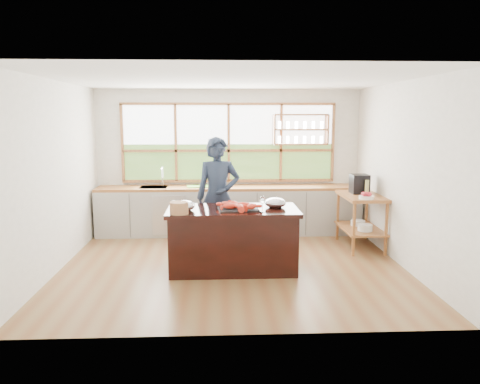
{
  "coord_description": "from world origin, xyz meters",
  "views": [
    {
      "loc": [
        -0.2,
        -6.69,
        2.18
      ],
      "look_at": [
        0.12,
        0.15,
        1.08
      ],
      "focal_mm": 35.0,
      "sensor_mm": 36.0,
      "label": 1
    }
  ],
  "objects": [
    {
      "name": "ground_plane",
      "position": [
        0.0,
        0.0,
        0.0
      ],
      "size": [
        5.0,
        5.0,
        0.0
      ],
      "primitive_type": "plane",
      "color": "brown"
    },
    {
      "name": "mixing_bowl_right",
      "position": [
        0.61,
        -0.13,
        0.97
      ],
      "size": [
        0.31,
        0.31,
        0.15
      ],
      "primitive_type": "ellipsoid",
      "color": "#B5B6BC",
      "rests_on": "island"
    },
    {
      "name": "espresso_machine",
      "position": [
        2.19,
        1.05,
        1.06
      ],
      "size": [
        0.28,
        0.3,
        0.32
      ],
      "primitive_type": "cube",
      "rotation": [
        0.0,
        0.0,
        -0.0
      ],
      "color": "black",
      "rests_on": "right_shelf_unit"
    },
    {
      "name": "back_counter",
      "position": [
        -0.02,
        1.94,
        0.45
      ],
      "size": [
        4.9,
        0.63,
        0.9
      ],
      "color": "#AAA7A1",
      "rests_on": "ground_plane"
    },
    {
      "name": "lobster_pile",
      "position": [
        0.07,
        -0.28,
        0.96
      ],
      "size": [
        0.55,
        0.48,
        0.08
      ],
      "color": "red",
      "rests_on": "slate_board"
    },
    {
      "name": "wine_bottle",
      "position": [
        2.24,
        0.8,
        1.03
      ],
      "size": [
        0.08,
        0.08,
        0.26
      ],
      "primitive_type": "cylinder",
      "rotation": [
        0.0,
        0.0,
        -0.35
      ],
      "color": "tan",
      "rests_on": "right_shelf_unit"
    },
    {
      "name": "cook",
      "position": [
        -0.21,
        0.56,
        0.94
      ],
      "size": [
        0.7,
        0.48,
        1.88
      ],
      "primitive_type": "imported",
      "rotation": [
        0.0,
        0.0,
        0.04
      ],
      "color": "#1E293D",
      "rests_on": "ground_plane"
    },
    {
      "name": "right_shelf_unit",
      "position": [
        2.19,
        0.89,
        0.6
      ],
      "size": [
        0.62,
        1.1,
        0.9
      ],
      "color": "#9E642F",
      "rests_on": "ground_plane"
    },
    {
      "name": "room_shell",
      "position": [
        0.02,
        0.51,
        1.75
      ],
      "size": [
        5.02,
        4.52,
        2.71
      ],
      "color": "white",
      "rests_on": "ground_plane"
    },
    {
      "name": "mixing_bowl_left",
      "position": [
        -0.68,
        -0.29,
        0.97
      ],
      "size": [
        0.31,
        0.31,
        0.15
      ],
      "primitive_type": "ellipsoid",
      "color": "#B5B6BC",
      "rests_on": "island"
    },
    {
      "name": "fruit_bowl",
      "position": [
        2.14,
        0.5,
        0.94
      ],
      "size": [
        0.24,
        0.24,
        0.11
      ],
      "color": "white",
      "rests_on": "right_shelf_unit"
    },
    {
      "name": "wicker_basket",
      "position": [
        -0.73,
        -0.52,
        0.98
      ],
      "size": [
        0.25,
        0.25,
        0.16
      ],
      "primitive_type": "cylinder",
      "color": "tan",
      "rests_on": "island"
    },
    {
      "name": "island",
      "position": [
        0.0,
        -0.2,
        0.45
      ],
      "size": [
        1.85,
        0.9,
        0.9
      ],
      "color": "black",
      "rests_on": "ground_plane"
    },
    {
      "name": "wine_glass",
      "position": [
        0.39,
        -0.47,
        1.06
      ],
      "size": [
        0.08,
        0.08,
        0.22
      ],
      "color": "white",
      "rests_on": "island"
    },
    {
      "name": "cutting_board",
      "position": [
        -0.58,
        1.94,
        0.91
      ],
      "size": [
        0.43,
        0.35,
        0.01
      ],
      "primitive_type": "cube",
      "rotation": [
        0.0,
        0.0,
        0.12
      ],
      "color": "#65BB38",
      "rests_on": "back_counter"
    },
    {
      "name": "parchment_roll",
      "position": [
        -0.81,
        -0.05,
        0.94
      ],
      "size": [
        0.17,
        0.31,
        0.08
      ],
      "primitive_type": "cylinder",
      "rotation": [
        1.57,
        0.0,
        0.32
      ],
      "color": "white",
      "rests_on": "island"
    },
    {
      "name": "potted_plant",
      "position": [
        -0.28,
        2.0,
        1.04
      ],
      "size": [
        0.16,
        0.13,
        0.27
      ],
      "primitive_type": "imported",
      "rotation": [
        0.0,
        0.0,
        0.22
      ],
      "color": "slate",
      "rests_on": "back_counter"
    },
    {
      "name": "slate_board",
      "position": [
        0.07,
        -0.26,
        0.91
      ],
      "size": [
        0.58,
        0.45,
        0.02
      ],
      "primitive_type": "cube",
      "rotation": [
        0.0,
        0.0,
        0.09
      ],
      "color": "black",
      "rests_on": "island"
    }
  ]
}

